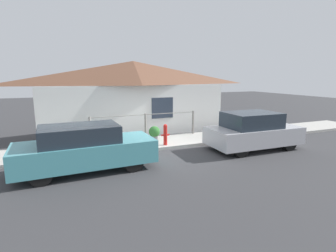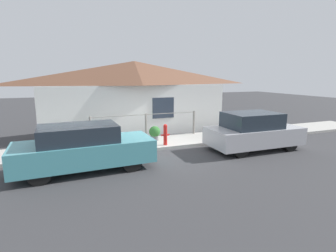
{
  "view_description": "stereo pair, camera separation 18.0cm",
  "coord_description": "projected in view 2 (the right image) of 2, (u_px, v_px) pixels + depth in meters",
  "views": [
    {
      "loc": [
        -3.47,
        -9.25,
        2.9
      ],
      "look_at": [
        0.48,
        0.3,
        0.9
      ],
      "focal_mm": 28.0,
      "sensor_mm": 36.0,
      "label": 1
    },
    {
      "loc": [
        -3.3,
        -9.32,
        2.9
      ],
      "look_at": [
        0.48,
        0.3,
        0.9
      ],
      "focal_mm": 28.0,
      "sensor_mm": 36.0,
      "label": 2
    }
  ],
  "objects": [
    {
      "name": "fire_hydrant",
      "position": [
        165.0,
        134.0,
        10.56
      ],
      "size": [
        0.36,
        0.16,
        0.86
      ],
      "color": "red",
      "rests_on": "sidewalk"
    },
    {
      "name": "sidewalk",
      "position": [
        152.0,
        143.0,
        11.12
      ],
      "size": [
        24.0,
        1.94,
        0.13
      ],
      "color": "#B2AFA8",
      "rests_on": "ground_plane"
    },
    {
      "name": "car_right",
      "position": [
        253.0,
        131.0,
        10.32
      ],
      "size": [
        3.7,
        1.76,
        1.48
      ],
      "rotation": [
        0.0,
        0.0,
        -0.01
      ],
      "color": "#B7B7BC",
      "rests_on": "ground_plane"
    },
    {
      "name": "house",
      "position": [
        135.0,
        77.0,
        12.98
      ],
      "size": [
        9.33,
        2.23,
        3.6
      ],
      "color": "white",
      "rests_on": "ground_plane"
    },
    {
      "name": "ground_plane",
      "position": [
        160.0,
        151.0,
        10.25
      ],
      "size": [
        60.0,
        60.0,
        0.0
      ],
      "primitive_type": "plane",
      "color": "#38383A"
    },
    {
      "name": "car_left",
      "position": [
        84.0,
        148.0,
        8.02
      ],
      "size": [
        4.18,
        1.76,
        1.43
      ],
      "rotation": [
        0.0,
        0.0,
        0.04
      ],
      "color": "teal",
      "rests_on": "ground_plane"
    },
    {
      "name": "fence",
      "position": [
        146.0,
        124.0,
        11.75
      ],
      "size": [
        4.9,
        0.1,
        1.11
      ],
      "color": "gray",
      "rests_on": "sidewalk"
    },
    {
      "name": "potted_plant_near_hydrant",
      "position": [
        155.0,
        133.0,
        11.31
      ],
      "size": [
        0.49,
        0.49,
        0.63
      ],
      "color": "slate",
      "rests_on": "sidewalk"
    }
  ]
}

